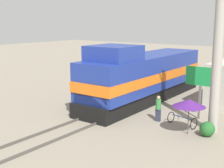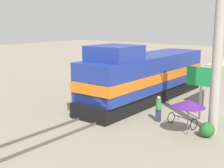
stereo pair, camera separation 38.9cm
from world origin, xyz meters
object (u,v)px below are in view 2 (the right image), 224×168
object	(u,v)px
vendor_umbrella	(189,103)
billboard_sign	(201,80)
person_bystander	(158,108)
bicycle	(182,121)
utility_pole	(218,50)
locomotive	(144,77)

from	to	relation	value
vendor_umbrella	billboard_sign	size ratio (longest dim) A/B	0.60
billboard_sign	person_bystander	xyz separation A→B (m)	(-1.86, -2.03, -1.65)
person_bystander	bicycle	size ratio (longest dim) A/B	0.90
person_bystander	vendor_umbrella	bearing A→B (deg)	-23.74
bicycle	utility_pole	bearing A→B (deg)	105.79
utility_pole	bicycle	xyz separation A→B (m)	(-1.82, -0.11, -4.29)
locomotive	vendor_umbrella	bearing A→B (deg)	-39.55
locomotive	bicycle	xyz separation A→B (m)	(5.00, -3.70, -1.59)
utility_pole	billboard_sign	distance (m)	3.20
locomotive	person_bystander	distance (m)	5.19
locomotive	billboard_sign	world-z (taller)	locomotive
billboard_sign	person_bystander	world-z (taller)	billboard_sign
utility_pole	billboard_sign	size ratio (longest dim) A/B	2.74
utility_pole	locomotive	bearing A→B (deg)	152.25
vendor_umbrella	bicycle	distance (m)	2.03
person_bystander	bicycle	distance (m)	1.67
vendor_umbrella	person_bystander	distance (m)	2.81
billboard_sign	locomotive	bearing A→B (deg)	161.84
utility_pole	vendor_umbrella	world-z (taller)	utility_pole
locomotive	billboard_sign	distance (m)	5.58
vendor_umbrella	utility_pole	bearing A→B (deg)	52.31
person_bystander	bicycle	xyz separation A→B (m)	(1.58, 0.06, -0.53)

